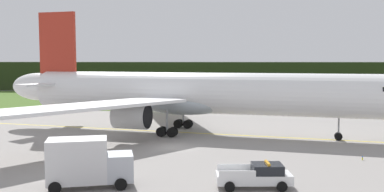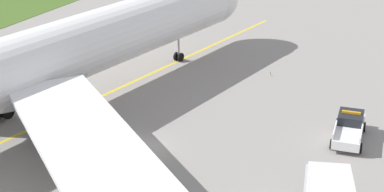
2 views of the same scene
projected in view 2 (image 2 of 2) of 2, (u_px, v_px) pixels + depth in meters
name	position (u px, v px, depth m)	size (l,w,h in m)	color
ground	(140.00, 149.00, 44.91)	(320.00, 320.00, 0.00)	gray
taxiway_centerline_main	(57.00, 117.00, 50.13)	(71.60, 0.30, 0.01)	yellow
airliner	(43.00, 62.00, 47.50)	(54.39, 49.86, 16.13)	white
ops_pickup_truck	(349.00, 128.00, 46.12)	(5.74, 2.82, 1.94)	white
taxiway_edge_light_east	(270.00, 74.00, 58.86)	(0.12, 0.12, 0.36)	yellow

